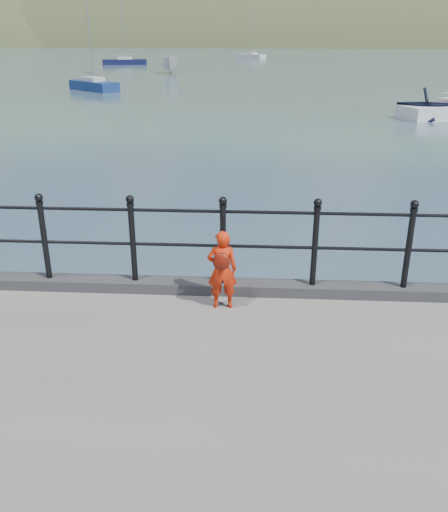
# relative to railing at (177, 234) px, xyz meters

# --- Properties ---
(ground) EXTENTS (600.00, 600.00, 0.00)m
(ground) POSITION_rel_railing_xyz_m (-0.00, 0.15, -1.82)
(ground) COLOR #2D4251
(ground) RESTS_ON ground
(kerb) EXTENTS (60.00, 0.30, 0.15)m
(kerb) POSITION_rel_railing_xyz_m (-0.00, -0.00, -0.75)
(kerb) COLOR #28282B
(kerb) RESTS_ON quay
(railing) EXTENTS (18.11, 0.11, 1.20)m
(railing) POSITION_rel_railing_xyz_m (0.00, 0.00, 0.00)
(railing) COLOR black
(railing) RESTS_ON kerb
(far_shore) EXTENTS (830.00, 200.00, 156.00)m
(far_shore) POSITION_rel_railing_xyz_m (38.34, 239.56, -24.39)
(far_shore) COLOR #333A21
(far_shore) RESTS_ON ground
(child) EXTENTS (0.40, 0.32, 1.04)m
(child) POSITION_rel_railing_xyz_m (0.62, -0.43, -0.30)
(child) COLOR red
(child) RESTS_ON quay
(launch_white) EXTENTS (2.49, 5.17, 1.92)m
(launch_white) POSITION_rel_railing_xyz_m (-8.79, 55.74, -0.86)
(launch_white) COLOR silver
(launch_white) RESTS_ON ground
(launch_navy) EXTENTS (3.42, 3.08, 1.60)m
(launch_navy) POSITION_rel_railing_xyz_m (9.82, 23.19, -1.03)
(launch_navy) COLOR black
(launch_navy) RESTS_ON ground
(sailboat_port) EXTENTS (4.68, 4.45, 7.27)m
(sailboat_port) POSITION_rel_railing_xyz_m (-11.89, 36.88, -1.48)
(sailboat_port) COLOR navy
(sailboat_port) RESTS_ON ground
(sailboat_left) EXTENTS (6.25, 3.63, 8.50)m
(sailboat_left) POSITION_rel_railing_xyz_m (-17.78, 72.26, -1.49)
(sailboat_left) COLOR black
(sailboat_left) RESTS_ON ground
(sailboat_deep) EXTENTS (5.36, 4.94, 8.39)m
(sailboat_deep) POSITION_rel_railing_xyz_m (-0.55, 92.44, -1.48)
(sailboat_deep) COLOR beige
(sailboat_deep) RESTS_ON ground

